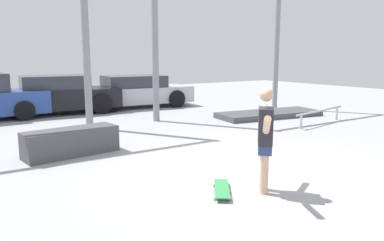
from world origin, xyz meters
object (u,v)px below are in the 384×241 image
parked_car_black (59,95)px  parked_car_silver (137,91)px  skateboarder (265,135)px  skateboard (222,189)px  grind_box (71,142)px  grind_rail (320,113)px  manual_pad (269,114)px

parked_car_black → parked_car_silver: size_ratio=0.96×
skateboarder → skateboard: (-0.56, 0.29, -0.80)m
skateboard → parked_car_silver: (3.02, 9.38, 0.56)m
skateboard → parked_car_black: 9.38m
skateboarder → skateboard: skateboarder is taller
grind_box → grind_rail: bearing=-4.0°
skateboard → grind_rail: (5.97, 2.92, 0.28)m
skateboard → grind_rail: grind_rail is taller
skateboard → parked_car_black: parked_car_black is taller
skateboard → manual_pad: size_ratio=0.22×
skateboarder → parked_car_silver: bearing=28.2°
manual_pad → skateboard: bearing=-140.2°
skateboarder → parked_car_silver: skateboarder is taller
grind_box → manual_pad: 7.05m
skateboard → grind_box: size_ratio=0.42×
skateboard → grind_box: (-1.25, 3.43, 0.21)m
parked_car_silver → skateboard: bearing=-102.6°
skateboarder → manual_pad: 7.21m
grind_rail → parked_car_black: bearing=132.8°
grind_rail → manual_pad: bearing=99.5°
grind_box → skateboard: bearing=-69.9°
skateboarder → manual_pad: skateboarder is taller
manual_pad → skateboarder: bearing=-135.5°
parked_car_black → skateboard: bearing=-85.2°
parked_car_black → parked_car_silver: parked_car_black is taller
grind_box → parked_car_silver: parked_car_silver is taller
manual_pad → parked_car_silver: 5.38m
skateboard → grind_box: bearing=55.9°
skateboarder → skateboard: bearing=104.8°
grind_box → parked_car_silver: 7.34m
skateboarder → manual_pad: (5.11, 5.02, -0.78)m
grind_box → grind_rail: 7.25m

